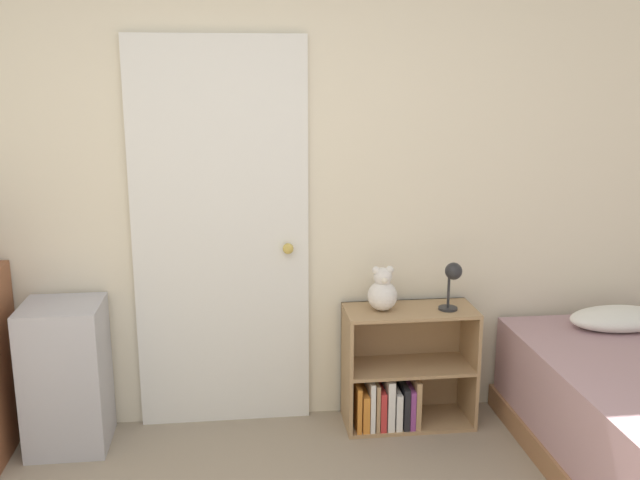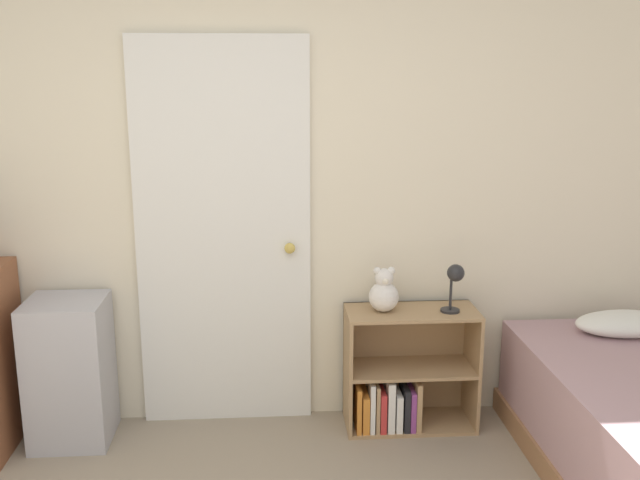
% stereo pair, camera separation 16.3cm
% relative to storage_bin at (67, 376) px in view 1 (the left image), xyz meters
% --- Properties ---
extents(wall_back, '(10.00, 0.06, 2.55)m').
position_rel_storage_bin_xyz_m(wall_back, '(0.76, 0.23, 0.91)').
color(wall_back, beige).
rests_on(wall_back, ground_plane).
extents(door_closed, '(0.89, 0.09, 2.01)m').
position_rel_storage_bin_xyz_m(door_closed, '(0.77, 0.18, 0.63)').
color(door_closed, white).
rests_on(door_closed, ground_plane).
extents(storage_bin, '(0.38, 0.37, 0.74)m').
position_rel_storage_bin_xyz_m(storage_bin, '(0.00, 0.00, 0.00)').
color(storage_bin, '#ADADB7').
rests_on(storage_bin, ground_plane).
extents(bookshelf, '(0.68, 0.31, 0.64)m').
position_rel_storage_bin_xyz_m(bookshelf, '(1.68, 0.03, -0.13)').
color(bookshelf, tan).
rests_on(bookshelf, ground_plane).
extents(teddy_bear, '(0.15, 0.15, 0.23)m').
position_rel_storage_bin_xyz_m(teddy_bear, '(1.58, 0.03, 0.37)').
color(teddy_bear, silver).
rests_on(teddy_bear, bookshelf).
extents(desk_lamp, '(0.11, 0.11, 0.25)m').
position_rel_storage_bin_xyz_m(desk_lamp, '(1.94, -0.01, 0.44)').
color(desk_lamp, '#262628').
rests_on(desk_lamp, bookshelf).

